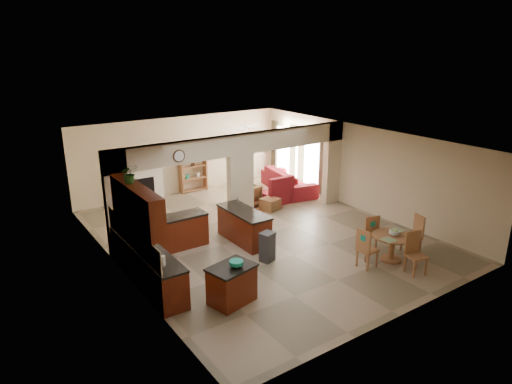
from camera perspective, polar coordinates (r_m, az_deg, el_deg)
floor at (r=13.24m, az=0.43°, el=-5.40°), size 10.00×10.00×0.00m
ceiling at (r=12.40m, az=0.46°, el=6.56°), size 10.00×10.00×0.00m
wall_back at (r=16.95m, az=-9.29°, el=4.60°), size 8.00×0.00×8.00m
wall_front at (r=9.38m, az=18.33°, el=-7.29°), size 8.00×0.00×8.00m
wall_left at (r=11.09m, az=-16.80°, el=-3.18°), size 0.00×10.00×10.00m
wall_right at (r=15.30m, az=12.85°, el=2.93°), size 0.00×10.00×10.00m
partition_left_pier at (r=12.07m, az=-16.95°, el=-1.46°), size 0.60×0.25×2.80m
partition_center_pier at (r=13.64m, az=-1.96°, el=0.23°), size 0.80×0.25×2.20m
partition_right_pier at (r=15.77m, az=9.45°, el=3.59°), size 0.60×0.25×2.80m
partition_header at (r=13.28m, az=-2.03°, el=5.99°), size 8.00×0.25×0.60m
kitchen_counter at (r=11.45m, az=-12.46°, el=-7.22°), size 2.52×3.29×1.48m
upper_cabinets at (r=10.25m, az=-14.71°, el=-1.64°), size 0.35×2.40×0.90m
peninsula at (r=12.67m, az=-1.51°, el=-4.28°), size 0.70×1.85×0.91m
wall_clock at (r=12.22m, az=-9.60°, el=4.46°), size 0.34×0.03×0.34m
rug at (r=15.48m, az=-0.37°, el=-1.84°), size 1.60×1.30×0.01m
fireplace at (r=16.41m, az=-13.94°, el=1.01°), size 1.60×0.35×1.20m
shelving_unit at (r=17.06m, az=-7.89°, el=3.02°), size 1.00×0.32×1.80m
window_a at (r=16.92m, az=7.05°, el=3.98°), size 0.02×0.90×1.90m
window_b at (r=18.19m, az=3.52°, el=5.07°), size 0.02×0.90×1.90m
glazed_door at (r=17.58m, az=5.21°, el=4.07°), size 0.02×0.70×2.10m
drape_a_left at (r=16.46m, az=8.33°, el=3.53°), size 0.10×0.28×2.30m
drape_a_right at (r=17.33m, az=5.65°, el=4.37°), size 0.10×0.28×2.30m
drape_b_left at (r=17.71m, az=4.61°, el=4.69°), size 0.10×0.28×2.30m
drape_b_right at (r=18.63m, az=2.29°, el=5.40°), size 0.10×0.28×2.30m
ceiling_fan at (r=15.71m, az=-1.33°, el=8.10°), size 1.00×1.00×0.10m
kitchen_island at (r=9.85m, az=-3.05°, el=-11.43°), size 1.10×0.89×0.84m
teal_bowl at (r=9.60m, az=-2.48°, el=-8.96°), size 0.29×0.29×0.14m
trash_can at (r=11.60m, az=1.41°, el=-7.01°), size 0.41×0.37×0.71m
dining_table at (r=12.08m, az=16.64°, el=-6.16°), size 1.02×1.02×0.70m
fruit_bowl at (r=11.96m, az=16.91°, el=-4.88°), size 0.27×0.27×0.14m
sofa at (r=17.11m, az=4.09°, el=1.43°), size 2.85×1.54×0.79m
chaise at (r=15.88m, az=2.50°, el=-0.62°), size 0.99×0.81×0.39m
armchair at (r=15.43m, az=-1.27°, el=-0.47°), size 0.97×0.98×0.74m
ottoman at (r=15.16m, az=1.79°, el=-1.52°), size 0.65×0.65×0.39m
plant at (r=10.31m, az=-15.53°, el=2.25°), size 0.40×0.36×0.42m
chair_north at (r=12.42m, az=14.00°, el=-4.84°), size 0.52×0.52×1.02m
chair_east at (r=12.71m, az=19.23°, el=-4.80°), size 0.53×0.53×1.02m
chair_south at (r=11.62m, az=19.20°, el=-6.95°), size 0.51×0.51×1.02m
chair_west at (r=11.50m, az=13.54°, el=-6.70°), size 0.45×0.45×1.02m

